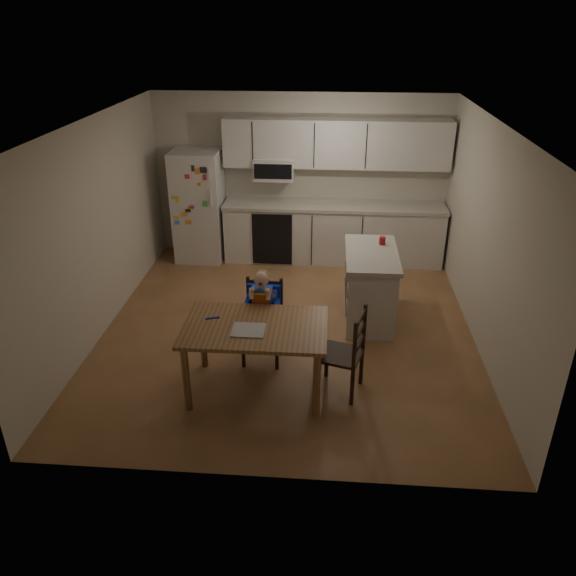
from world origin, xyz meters
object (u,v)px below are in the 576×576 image
at_px(refrigerator, 199,206).
at_px(chair_booster, 263,305).
at_px(kitchen_island, 370,285).
at_px(chair_side, 349,348).
at_px(red_cup, 382,241).
at_px(dining_table, 255,335).

distance_m(refrigerator, chair_booster, 3.11).
relative_size(kitchen_island, chair_side, 1.28).
relative_size(refrigerator, kitchen_island, 1.40).
bearing_deg(refrigerator, red_cup, -29.15).
height_order(red_cup, chair_booster, chair_booster).
height_order(dining_table, chair_booster, chair_booster).
relative_size(kitchen_island, dining_table, 0.85).
height_order(refrigerator, red_cup, refrigerator).
distance_m(chair_booster, chair_side, 1.12).
relative_size(kitchen_island, chair_booster, 1.11).
distance_m(kitchen_island, chair_side, 1.65).
bearing_deg(red_cup, dining_table, -125.51).
bearing_deg(red_cup, refrigerator, 150.85).
bearing_deg(chair_booster, chair_side, -29.41).
xyz_separation_m(refrigerator, chair_booster, (1.32, -2.81, -0.19)).
height_order(kitchen_island, red_cup, red_cup).
relative_size(refrigerator, chair_side, 1.79).
height_order(red_cup, dining_table, red_cup).
distance_m(kitchen_island, red_cup, 0.59).
height_order(kitchen_island, chair_booster, chair_booster).
relative_size(red_cup, chair_side, 0.11).
bearing_deg(kitchen_island, refrigerator, 145.09).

